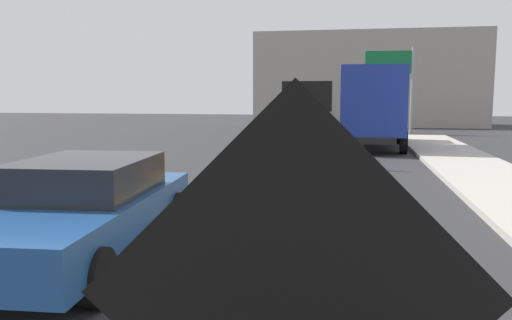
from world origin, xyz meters
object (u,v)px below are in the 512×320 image
(pickup_car, at_px, (82,209))
(traffic_cone_mid_lane, at_px, (273,231))
(roadwork_sign, at_px, (293,307))
(highway_guide_sign, at_px, (399,75))
(traffic_cone_curbside, at_px, (303,169))
(box_truck, at_px, (374,105))
(traffic_cone_far_lane, at_px, (284,193))
(arrow_board_trailer, at_px, (306,151))

(pickup_car, bearing_deg, traffic_cone_mid_lane, 13.53)
(roadwork_sign, xyz_separation_m, highway_guide_sign, (2.87, 29.27, 1.95))
(roadwork_sign, relative_size, highway_guide_sign, 0.47)
(pickup_car, relative_size, traffic_cone_curbside, 6.94)
(traffic_cone_mid_lane, distance_m, traffic_cone_curbside, 6.24)
(box_truck, height_order, highway_guide_sign, highway_guide_sign)
(traffic_cone_far_lane, bearing_deg, box_truck, 79.92)
(highway_guide_sign, bearing_deg, traffic_cone_curbside, -102.27)
(pickup_car, bearing_deg, roadwork_sign, -53.05)
(traffic_cone_mid_lane, height_order, traffic_cone_curbside, traffic_cone_mid_lane)
(box_truck, relative_size, traffic_cone_mid_lane, 9.56)
(arrow_board_trailer, distance_m, highway_guide_sign, 15.65)
(arrow_board_trailer, distance_m, box_truck, 6.69)
(arrow_board_trailer, distance_m, traffic_cone_curbside, 3.01)
(pickup_car, bearing_deg, arrow_board_trailer, 77.11)
(traffic_cone_mid_lane, distance_m, traffic_cone_far_lane, 2.88)
(traffic_cone_mid_lane, bearing_deg, traffic_cone_curbside, 91.39)
(box_truck, bearing_deg, traffic_cone_mid_lane, -97.48)
(traffic_cone_far_lane, bearing_deg, traffic_cone_curbside, 89.10)
(arrow_board_trailer, height_order, traffic_cone_mid_lane, arrow_board_trailer)
(roadwork_sign, xyz_separation_m, traffic_cone_curbside, (-1.01, 11.44, -1.13))
(traffic_cone_mid_lane, xyz_separation_m, traffic_cone_far_lane, (-0.20, 2.87, 0.00))
(roadwork_sign, bearing_deg, arrow_board_trailer, 94.69)
(box_truck, relative_size, traffic_cone_far_lane, 9.55)
(roadwork_sign, xyz_separation_m, box_truck, (1.16, 20.56, 0.36))
(traffic_cone_far_lane, relative_size, traffic_cone_curbside, 1.02)
(box_truck, height_order, pickup_car, box_truck)
(highway_guide_sign, distance_m, traffic_cone_mid_lane, 24.55)
(traffic_cone_mid_lane, bearing_deg, roadwork_sign, -80.60)
(highway_guide_sign, xyz_separation_m, traffic_cone_curbside, (-3.88, -17.83, -3.08))
(arrow_board_trailer, relative_size, traffic_cone_mid_lane, 3.81)
(arrow_board_trailer, xyz_separation_m, highway_guide_sign, (4.05, 14.83, 2.94))
(traffic_cone_mid_lane, bearing_deg, highway_guide_sign, 81.20)
(traffic_cone_curbside, bearing_deg, arrow_board_trailer, 93.31)
(roadwork_sign, height_order, traffic_cone_mid_lane, roadwork_sign)
(highway_guide_sign, relative_size, traffic_cone_curbside, 7.22)
(roadwork_sign, xyz_separation_m, traffic_cone_mid_lane, (-0.86, 5.20, -1.12))
(arrow_board_trailer, height_order, pickup_car, arrow_board_trailer)
(traffic_cone_far_lane, bearing_deg, traffic_cone_mid_lane, -85.94)
(box_truck, bearing_deg, traffic_cone_curbside, -103.37)
(box_truck, height_order, traffic_cone_far_lane, box_truck)
(roadwork_sign, height_order, traffic_cone_curbside, roadwork_sign)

